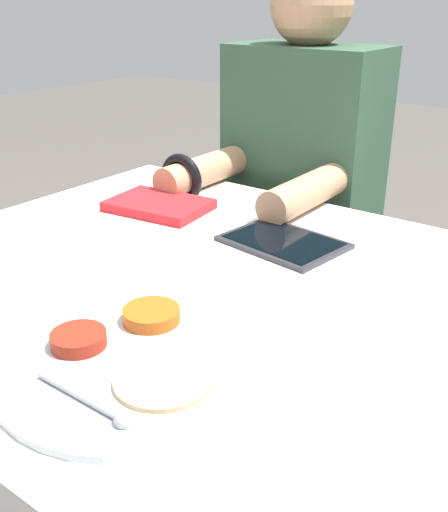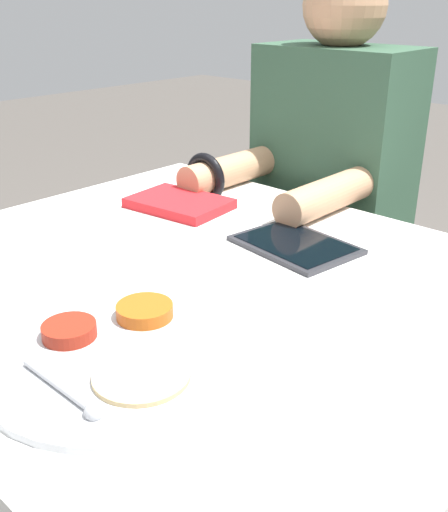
{
  "view_description": "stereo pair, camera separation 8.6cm",
  "coord_description": "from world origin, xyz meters",
  "px_view_note": "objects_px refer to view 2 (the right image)",
  "views": [
    {
      "loc": [
        0.56,
        -0.65,
        1.15
      ],
      "look_at": [
        0.08,
        -0.02,
        0.8
      ],
      "focal_mm": 42.0,
      "sensor_mm": 36.0,
      "label": 1
    },
    {
      "loc": [
        0.62,
        -0.59,
        1.15
      ],
      "look_at": [
        0.08,
        -0.02,
        0.8
      ],
      "focal_mm": 42.0,
      "sensor_mm": 36.0,
      "label": 2
    }
  ],
  "objects_px": {
    "red_notebook": "(179,204)",
    "person_diner": "(325,240)",
    "thali_tray": "(120,352)",
    "tablet_device": "(295,245)"
  },
  "relations": [
    {
      "from": "red_notebook",
      "to": "person_diner",
      "type": "xyz_separation_m",
      "value": [
        0.1,
        0.4,
        -0.17
      ]
    },
    {
      "from": "tablet_device",
      "to": "red_notebook",
      "type": "bearing_deg",
      "value": 179.33
    },
    {
      "from": "red_notebook",
      "to": "tablet_device",
      "type": "distance_m",
      "value": 0.3
    },
    {
      "from": "thali_tray",
      "to": "tablet_device",
      "type": "height_order",
      "value": "thali_tray"
    },
    {
      "from": "red_notebook",
      "to": "person_diner",
      "type": "bearing_deg",
      "value": 75.74
    },
    {
      "from": "red_notebook",
      "to": "person_diner",
      "type": "distance_m",
      "value": 0.45
    },
    {
      "from": "tablet_device",
      "to": "person_diner",
      "type": "relative_size",
      "value": 0.18
    },
    {
      "from": "person_diner",
      "to": "tablet_device",
      "type": "bearing_deg",
      "value": -63.76
    },
    {
      "from": "thali_tray",
      "to": "tablet_device",
      "type": "distance_m",
      "value": 0.43
    },
    {
      "from": "tablet_device",
      "to": "thali_tray",
      "type": "bearing_deg",
      "value": -82.95
    }
  ]
}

